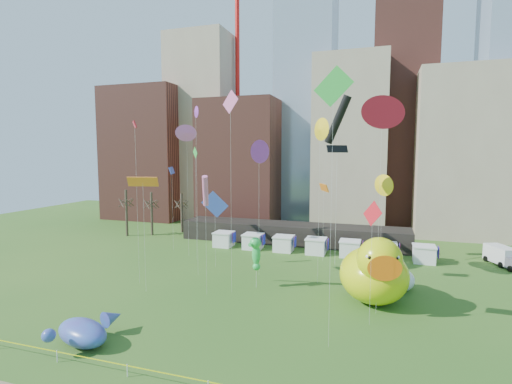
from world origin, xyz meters
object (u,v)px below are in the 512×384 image
(big_duck, at_px, (375,272))
(seahorse_green, at_px, (256,251))
(box_truck, at_px, (503,256))
(small_duck, at_px, (400,279))
(seahorse_purple, at_px, (369,264))
(whale_inflatable, at_px, (85,331))

(big_duck, bearing_deg, seahorse_green, 165.81)
(box_truck, bearing_deg, big_duck, -151.96)
(big_duck, xyz_separation_m, small_duck, (2.66, 4.54, -1.89))
(big_duck, height_order, seahorse_green, big_duck)
(seahorse_green, bearing_deg, small_duck, 36.65)
(seahorse_purple, height_order, whale_inflatable, seahorse_purple)
(small_duck, height_order, whale_inflatable, small_duck)
(small_duck, relative_size, seahorse_green, 0.75)
(small_duck, bearing_deg, seahorse_purple, -129.39)
(whale_inflatable, bearing_deg, box_truck, 60.21)
(big_duck, distance_m, seahorse_green, 12.75)
(small_duck, distance_m, seahorse_purple, 4.58)
(seahorse_green, xyz_separation_m, whale_inflatable, (-9.05, -16.28, -3.21))
(big_duck, bearing_deg, whale_inflatable, -155.63)
(small_duck, distance_m, whale_inflatable, 31.68)
(seahorse_green, distance_m, box_truck, 34.67)
(small_duck, xyz_separation_m, seahorse_green, (-15.36, -3.92, 2.84))
(whale_inflatable, xyz_separation_m, box_truck, (38.10, 34.95, 0.23))
(small_duck, bearing_deg, big_duck, -105.90)
(small_duck, height_order, box_truck, small_duck)
(small_duck, xyz_separation_m, whale_inflatable, (-24.40, -20.19, -0.38))
(small_duck, bearing_deg, box_truck, 61.55)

